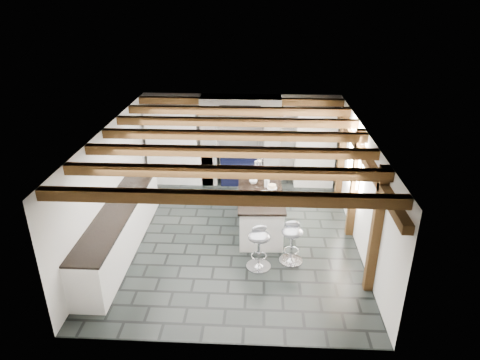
# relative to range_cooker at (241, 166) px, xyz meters

# --- Properties ---
(ground) EXTENTS (6.00, 6.00, 0.00)m
(ground) POSITION_rel_range_cooker_xyz_m (0.00, -2.68, -0.47)
(ground) COLOR black
(ground) RESTS_ON ground
(room_shell) EXTENTS (6.00, 6.03, 6.00)m
(room_shell) POSITION_rel_range_cooker_xyz_m (-0.61, -1.26, 0.60)
(room_shell) COLOR silver
(room_shell) RESTS_ON ground
(range_cooker) EXTENTS (1.00, 0.63, 0.99)m
(range_cooker) POSITION_rel_range_cooker_xyz_m (0.00, 0.00, 0.00)
(range_cooker) COLOR black
(range_cooker) RESTS_ON ground
(kitchen_island) EXTENTS (1.00, 1.82, 1.18)m
(kitchen_island) POSITION_rel_range_cooker_xyz_m (0.53, -2.43, -0.01)
(kitchen_island) COLOR white
(kitchen_island) RESTS_ON ground
(bar_stool_near) EXTENTS (0.45, 0.45, 0.83)m
(bar_stool_near) POSITION_rel_range_cooker_xyz_m (1.14, -3.54, 0.05)
(bar_stool_near) COLOR silver
(bar_stool_near) RESTS_ON ground
(bar_stool_far) EXTENTS (0.53, 0.53, 0.85)m
(bar_stool_far) POSITION_rel_range_cooker_xyz_m (0.52, -3.75, 0.06)
(bar_stool_far) COLOR silver
(bar_stool_far) RESTS_ON ground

